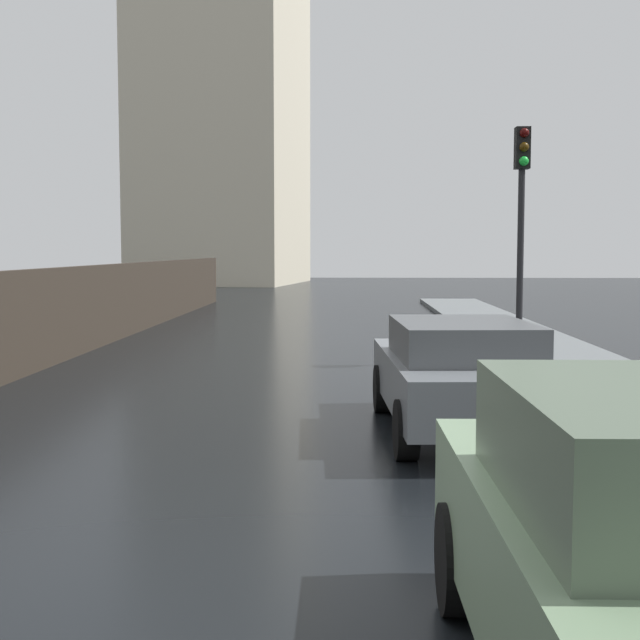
{
  "coord_description": "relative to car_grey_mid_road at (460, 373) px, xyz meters",
  "views": [
    {
      "loc": [
        1.15,
        -4.94,
        2.11
      ],
      "look_at": [
        0.8,
        5.64,
        1.25
      ],
      "focal_mm": 48.93,
      "sensor_mm": 36.0,
      "label": 1
    }
  ],
  "objects": [
    {
      "name": "car_grey_mid_road",
      "position": [
        0.0,
        0.0,
        0.0
      ],
      "size": [
        1.91,
        4.01,
        1.3
      ],
      "rotation": [
        0.0,
        0.0,
        0.05
      ],
      "color": "slate",
      "rests_on": "ground"
    },
    {
      "name": "traffic_light",
      "position": [
        1.86,
        6.13,
        2.34
      ],
      "size": [
        0.26,
        0.39,
        4.17
      ],
      "color": "black",
      "rests_on": "sidewalk_strip"
    },
    {
      "name": "ground",
      "position": [
        -2.43,
        -4.99,
        -0.7
      ],
      "size": [
        120.0,
        120.0,
        0.0
      ],
      "primitive_type": "plane",
      "color": "black"
    },
    {
      "name": "distant_tower",
      "position": [
        -9.04,
        43.98,
        10.89
      ],
      "size": [
        10.33,
        12.02,
        27.38
      ],
      "color": "beige",
      "rests_on": "ground"
    }
  ]
}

